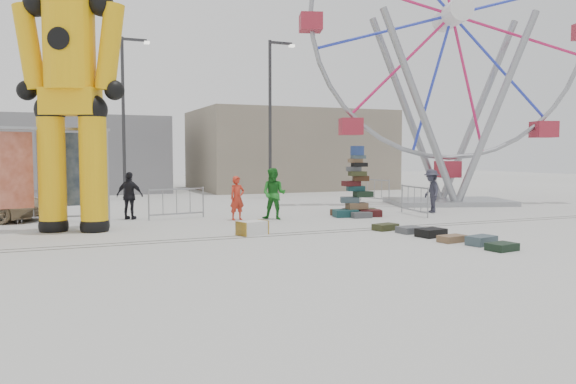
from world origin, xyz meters
name	(u,v)px	position (x,y,z in m)	size (l,w,h in m)	color
ground	(335,236)	(0.00, 0.00, 0.00)	(90.00, 90.00, 0.00)	#9E9E99
track_line_near	(326,233)	(0.00, 0.60, 0.00)	(40.00, 0.04, 0.01)	#47443F
track_line_far	(319,231)	(0.00, 1.00, 0.00)	(40.00, 0.04, 0.01)	#47443F
building_right	(289,150)	(7.00, 20.00, 2.50)	(12.00, 8.00, 5.00)	gray
building_left	(76,155)	(-6.00, 22.00, 2.20)	(10.00, 8.00, 4.40)	gray
lamp_post_right	(272,110)	(3.09, 13.00, 4.48)	(1.41, 0.25, 8.00)	#2D2D30
lamp_post_left	(125,109)	(-3.91, 15.00, 4.48)	(1.41, 0.25, 8.00)	#2D2D30
suitcase_tower	(356,197)	(2.97, 4.05, 0.72)	(1.92, 1.61, 2.57)	#164043
crash_test_dummy	(70,82)	(-6.73, 3.73, 4.38)	(3.22, 1.86, 8.30)	black
ferris_wheel	(452,40)	(9.28, 6.73, 7.35)	(12.33, 4.62, 14.94)	gray
banner_scaffold	(35,153)	(-7.75, 4.19, 2.31)	(4.30, 1.53, 3.07)	gray
steamer_trunk	(252,228)	(-2.08, 1.08, 0.19)	(0.83, 0.48, 0.39)	silver
row_case_0	(385,227)	(1.93, 0.43, 0.10)	(0.74, 0.46, 0.19)	#32351A
row_case_1	(410,230)	(2.24, -0.37, 0.09)	(0.64, 0.56, 0.19)	#4E5155
row_case_2	(431,233)	(2.37, -1.19, 0.12)	(0.75, 0.56, 0.23)	black
row_case_3	(452,239)	(2.31, -2.15, 0.09)	(0.73, 0.43, 0.18)	brown
row_case_4	(481,240)	(2.67, -2.83, 0.12)	(0.74, 0.48, 0.24)	#3E5159
row_case_5	(502,247)	(2.57, -3.65, 0.09)	(0.68, 0.50, 0.18)	black
barricade_dummy_b	(50,206)	(-7.40, 6.40, 0.55)	(2.00, 0.10, 1.10)	gray
barricade_dummy_c	(177,203)	(-3.28, 5.76, 0.55)	(2.00, 0.10, 1.10)	gray
barricade_wheel_front	(414,200)	(5.15, 3.53, 0.55)	(2.00, 0.10, 1.10)	gray
barricade_wheel_back	(374,190)	(6.75, 8.97, 0.55)	(2.00, 0.10, 1.10)	gray
pedestrian_red	(237,198)	(-1.41, 4.60, 0.76)	(0.56, 0.37, 1.53)	red
pedestrian_green	(274,194)	(-0.19, 4.25, 0.90)	(0.87, 0.68, 1.80)	#1C7120
pedestrian_black	(130,196)	(-4.82, 6.22, 0.83)	(0.97, 0.41, 1.66)	black
pedestrian_grey	(431,191)	(6.32, 4.06, 0.84)	(1.09, 0.63, 1.69)	#262633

